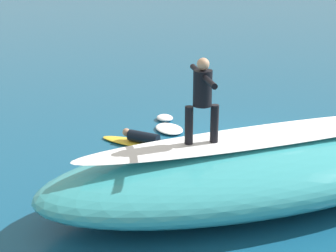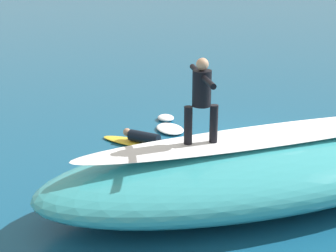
{
  "view_description": "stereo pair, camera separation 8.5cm",
  "coord_description": "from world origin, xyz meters",
  "px_view_note": "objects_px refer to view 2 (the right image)",
  "views": [
    {
      "loc": [
        3.77,
        10.43,
        4.54
      ],
      "look_at": [
        1.92,
        0.74,
        1.05
      ],
      "focal_mm": 54.36,
      "sensor_mm": 36.0,
      "label": 1
    },
    {
      "loc": [
        3.69,
        10.44,
        4.54
      ],
      "look_at": [
        1.92,
        0.74,
        1.05
      ],
      "focal_mm": 54.36,
      "sensor_mm": 36.0,
      "label": 2
    }
  ],
  "objects_px": {
    "surfboard_riding": "(201,145)",
    "surfboard_paddling": "(144,144)",
    "surfer_riding": "(202,95)",
    "surfer_paddling": "(149,139)"
  },
  "relations": [
    {
      "from": "surfboard_paddling",
      "to": "surfer_paddling",
      "type": "height_order",
      "value": "surfer_paddling"
    },
    {
      "from": "surfer_riding",
      "to": "surfboard_paddling",
      "type": "bearing_deg",
      "value": -80.03
    },
    {
      "from": "surfboard_riding",
      "to": "surfer_paddling",
      "type": "height_order",
      "value": "surfboard_riding"
    },
    {
      "from": "surfboard_riding",
      "to": "surfer_riding",
      "type": "bearing_deg",
      "value": 63.1
    },
    {
      "from": "surfboard_riding",
      "to": "surfboard_paddling",
      "type": "bearing_deg",
      "value": -80.03
    },
    {
      "from": "surfboard_riding",
      "to": "surfboard_paddling",
      "type": "height_order",
      "value": "surfboard_riding"
    },
    {
      "from": "surfboard_riding",
      "to": "surfboard_paddling",
      "type": "distance_m",
      "value": 3.47
    },
    {
      "from": "surfboard_paddling",
      "to": "surfer_paddling",
      "type": "bearing_deg",
      "value": -180.0
    },
    {
      "from": "surfer_riding",
      "to": "surfboard_paddling",
      "type": "relative_size",
      "value": 0.66
    },
    {
      "from": "surfer_riding",
      "to": "surfboard_paddling",
      "type": "xyz_separation_m",
      "value": [
        0.58,
        -3.21,
        -2.11
      ]
    }
  ]
}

